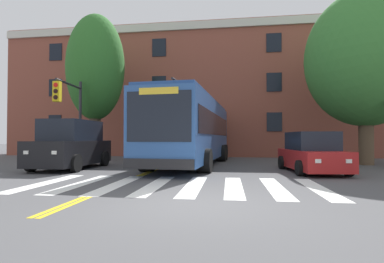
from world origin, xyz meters
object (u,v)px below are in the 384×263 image
(city_bus, at_px, (193,130))
(car_black_near_lane, at_px, (72,146))
(traffic_light_far_corner, at_px, (70,106))
(street_tree_curbside_large, at_px, (365,59))
(car_red_far_lane, at_px, (312,154))
(traffic_light_overhead, at_px, (183,106))
(street_tree_curbside_small, at_px, (95,68))

(city_bus, distance_m, car_black_near_lane, 6.12)
(traffic_light_far_corner, xyz_separation_m, street_tree_curbside_large, (15.76, 2.19, 2.58))
(car_red_far_lane, relative_size, street_tree_curbside_large, 0.46)
(city_bus, height_order, street_tree_curbside_large, street_tree_curbside_large)
(traffic_light_overhead, xyz_separation_m, street_tree_curbside_large, (9.71, 1.53, 2.56))
(city_bus, bearing_deg, street_tree_curbside_small, 160.78)
(car_black_near_lane, bearing_deg, city_bus, 27.32)
(car_red_far_lane, height_order, street_tree_curbside_small, street_tree_curbside_small)
(street_tree_curbside_large, height_order, street_tree_curbside_small, street_tree_curbside_small)
(car_black_near_lane, distance_m, car_red_far_lane, 10.82)
(street_tree_curbside_large, distance_m, street_tree_curbside_small, 16.01)
(city_bus, height_order, traffic_light_far_corner, traffic_light_far_corner)
(traffic_light_overhead, xyz_separation_m, street_tree_curbside_small, (-6.26, 2.64, 2.81))
(city_bus, xyz_separation_m, car_black_near_lane, (-5.39, -2.78, -0.79))
(car_black_near_lane, height_order, traffic_light_far_corner, traffic_light_far_corner)
(car_red_far_lane, height_order, traffic_light_far_corner, traffic_light_far_corner)
(car_black_near_lane, height_order, street_tree_curbside_small, street_tree_curbside_small)
(car_black_near_lane, relative_size, traffic_light_overhead, 0.98)
(city_bus, distance_m, car_red_far_lane, 6.21)
(street_tree_curbside_small, bearing_deg, city_bus, -19.22)
(city_bus, relative_size, street_tree_curbside_small, 1.26)
(street_tree_curbside_large, relative_size, street_tree_curbside_small, 0.99)
(city_bus, height_order, street_tree_curbside_small, street_tree_curbside_small)
(car_red_far_lane, distance_m, traffic_light_far_corner, 12.32)
(car_red_far_lane, bearing_deg, street_tree_curbside_small, 156.94)
(traffic_light_far_corner, xyz_separation_m, street_tree_curbside_small, (-0.21, 3.30, 2.83))
(traffic_light_far_corner, distance_m, traffic_light_overhead, 6.08)
(traffic_light_overhead, relative_size, street_tree_curbside_large, 0.51)
(city_bus, bearing_deg, traffic_light_overhead, -148.02)
(car_red_far_lane, bearing_deg, traffic_light_far_corner, 171.10)
(car_red_far_lane, distance_m, street_tree_curbside_large, 7.45)
(city_bus, height_order, car_red_far_lane, city_bus)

